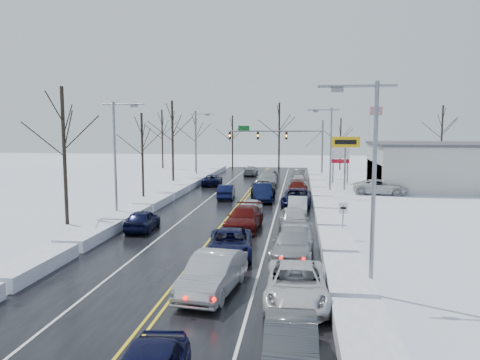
# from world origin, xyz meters

# --- Properties ---
(ground) EXTENTS (160.00, 160.00, 0.00)m
(ground) POSITION_xyz_m (0.00, 0.00, 0.00)
(ground) COLOR silver
(ground) RESTS_ON ground
(road_surface) EXTENTS (14.00, 84.00, 0.01)m
(road_surface) POSITION_xyz_m (0.00, 2.00, 0.01)
(road_surface) COLOR black
(road_surface) RESTS_ON ground
(snow_bank_left) EXTENTS (1.90, 72.00, 0.72)m
(snow_bank_left) POSITION_xyz_m (-7.60, 2.00, 0.00)
(snow_bank_left) COLOR white
(snow_bank_left) RESTS_ON ground
(snow_bank_right) EXTENTS (1.90, 72.00, 0.72)m
(snow_bank_right) POSITION_xyz_m (7.60, 2.00, 0.00)
(snow_bank_right) COLOR white
(snow_bank_right) RESTS_ON ground
(traffic_signal_mast) EXTENTS (13.28, 0.39, 8.00)m
(traffic_signal_mast) POSITION_xyz_m (3.45, 27.99, 5.48)
(traffic_signal_mast) COLOR slate
(traffic_signal_mast) RESTS_ON ground
(tires_plus_sign) EXTENTS (3.20, 0.34, 6.00)m
(tires_plus_sign) POSITION_xyz_m (10.50, 15.99, 4.99)
(tires_plus_sign) COLOR slate
(tires_plus_sign) RESTS_ON ground
(used_vehicles_sign) EXTENTS (2.20, 0.22, 4.65)m
(used_vehicles_sign) POSITION_xyz_m (10.50, 22.00, 3.32)
(used_vehicles_sign) COLOR slate
(used_vehicles_sign) RESTS_ON ground
(speed_limit_sign) EXTENTS (0.55, 0.09, 2.35)m
(speed_limit_sign) POSITION_xyz_m (8.20, -8.00, 1.63)
(speed_limit_sign) COLOR slate
(speed_limit_sign) RESTS_ON ground
(flagpole) EXTENTS (1.87, 1.20, 10.00)m
(flagpole) POSITION_xyz_m (15.17, 30.00, 5.93)
(flagpole) COLOR silver
(flagpole) RESTS_ON ground
(dealership_building) EXTENTS (20.40, 12.40, 5.30)m
(dealership_building) POSITION_xyz_m (23.98, 18.00, 2.66)
(dealership_building) COLOR #B3B3AE
(dealership_building) RESTS_ON ground
(streetlight_se) EXTENTS (3.20, 0.25, 9.00)m
(streetlight_se) POSITION_xyz_m (8.30, -18.00, 5.31)
(streetlight_se) COLOR slate
(streetlight_se) RESTS_ON ground
(streetlight_ne) EXTENTS (3.20, 0.25, 9.00)m
(streetlight_ne) POSITION_xyz_m (8.30, 10.00, 5.31)
(streetlight_ne) COLOR slate
(streetlight_ne) RESTS_ON ground
(streetlight_sw) EXTENTS (3.20, 0.25, 9.00)m
(streetlight_sw) POSITION_xyz_m (-8.30, -4.00, 5.31)
(streetlight_sw) COLOR slate
(streetlight_sw) RESTS_ON ground
(streetlight_nw) EXTENTS (3.20, 0.25, 9.00)m
(streetlight_nw) POSITION_xyz_m (-8.30, 24.00, 5.31)
(streetlight_nw) COLOR slate
(streetlight_nw) RESTS_ON ground
(tree_left_b) EXTENTS (4.00, 4.00, 10.00)m
(tree_left_b) POSITION_xyz_m (-11.50, -6.00, 6.99)
(tree_left_b) COLOR #2D231C
(tree_left_b) RESTS_ON ground
(tree_left_c) EXTENTS (3.40, 3.40, 8.50)m
(tree_left_c) POSITION_xyz_m (-10.50, 8.00, 5.94)
(tree_left_c) COLOR #2D231C
(tree_left_c) RESTS_ON ground
(tree_left_d) EXTENTS (4.20, 4.20, 10.50)m
(tree_left_d) POSITION_xyz_m (-11.20, 22.00, 7.33)
(tree_left_d) COLOR #2D231C
(tree_left_d) RESTS_ON ground
(tree_left_e) EXTENTS (3.80, 3.80, 9.50)m
(tree_left_e) POSITION_xyz_m (-10.80, 34.00, 6.64)
(tree_left_e) COLOR #2D231C
(tree_left_e) RESTS_ON ground
(tree_far_a) EXTENTS (4.00, 4.00, 10.00)m
(tree_far_a) POSITION_xyz_m (-18.00, 40.00, 6.99)
(tree_far_a) COLOR #2D231C
(tree_far_a) RESTS_ON ground
(tree_far_b) EXTENTS (3.60, 3.60, 9.00)m
(tree_far_b) POSITION_xyz_m (-6.00, 41.00, 6.29)
(tree_far_b) COLOR #2D231C
(tree_far_b) RESTS_ON ground
(tree_far_c) EXTENTS (4.40, 4.40, 11.00)m
(tree_far_c) POSITION_xyz_m (2.00, 39.00, 7.68)
(tree_far_c) COLOR #2D231C
(tree_far_c) RESTS_ON ground
(tree_far_d) EXTENTS (3.40, 3.40, 8.50)m
(tree_far_d) POSITION_xyz_m (12.00, 40.50, 5.94)
(tree_far_d) COLOR #2D231C
(tree_far_d) RESTS_ON ground
(tree_far_e) EXTENTS (4.20, 4.20, 10.50)m
(tree_far_e) POSITION_xyz_m (28.00, 41.00, 7.33)
(tree_far_e) COLOR #2D231C
(tree_far_e) RESTS_ON ground
(queued_car_1) EXTENTS (2.49, 5.39, 1.71)m
(queued_car_1) POSITION_xyz_m (1.77, -18.70, 0.00)
(queued_car_1) COLOR #A1A4A9
(queued_car_1) RESTS_ON ground
(queued_car_2) EXTENTS (2.94, 5.46, 1.46)m
(queued_car_2) POSITION_xyz_m (1.65, -12.94, 0.00)
(queued_car_2) COLOR black
(queued_car_2) RESTS_ON ground
(queued_car_3) EXTENTS (2.48, 5.52, 1.57)m
(queued_car_3) POSITION_xyz_m (1.61, -6.00, 0.00)
(queued_car_3) COLOR #4A0B09
(queued_car_3) RESTS_ON ground
(queued_car_4) EXTENTS (1.84, 4.15, 1.39)m
(queued_car_4) POSITION_xyz_m (1.57, -1.49, 0.00)
(queued_car_4) COLOR silver
(queued_car_4) RESTS_ON ground
(queued_car_5) EXTENTS (2.35, 5.35, 1.71)m
(queued_car_5) POSITION_xyz_m (1.89, 6.42, 0.00)
(queued_car_5) COLOR black
(queued_car_5) RESTS_ON ground
(queued_car_6) EXTENTS (2.92, 5.55, 1.49)m
(queued_car_6) POSITION_xyz_m (1.64, 10.23, 0.00)
(queued_car_6) COLOR black
(queued_car_6) RESTS_ON ground
(queued_car_7) EXTENTS (2.52, 5.97, 1.72)m
(queued_car_7) POSITION_xyz_m (1.55, 17.76, 0.00)
(queued_car_7) COLOR #93979B
(queued_car_7) RESTS_ON ground
(queued_car_8) EXTENTS (2.13, 4.15, 1.35)m
(queued_car_8) POSITION_xyz_m (1.61, 23.57, 0.00)
(queued_car_8) COLOR #3B3E40
(queued_car_8) RESTS_ON ground
(queued_car_10) EXTENTS (2.65, 5.53, 1.52)m
(queued_car_10) POSITION_xyz_m (5.33, -19.35, 0.00)
(queued_car_10) COLOR silver
(queued_car_10) RESTS_ON ground
(queued_car_11) EXTENTS (2.54, 5.51, 1.56)m
(queued_car_11) POSITION_xyz_m (5.12, -12.90, 0.00)
(queued_car_11) COLOR gray
(queued_car_11) RESTS_ON ground
(queued_car_12) EXTENTS (2.32, 4.95, 1.64)m
(queued_car_12) POSITION_xyz_m (5.06, -6.32, 0.00)
(queued_car_12) COLOR silver
(queued_car_12) RESTS_ON ground
(queued_car_13) EXTENTS (1.57, 4.38, 1.44)m
(queued_car_13) POSITION_xyz_m (5.30, -0.09, 0.00)
(queued_car_13) COLOR #B0B2B8
(queued_car_13) RESTS_ON ground
(queued_car_14) EXTENTS (2.85, 5.61, 1.52)m
(queued_car_14) POSITION_xyz_m (5.18, 4.21, 0.00)
(queued_car_14) COLOR black
(queued_car_14) RESTS_ON ground
(queued_car_15) EXTENTS (2.30, 5.02, 1.42)m
(queued_car_15) POSITION_xyz_m (5.21, 11.07, 0.00)
(queued_car_15) COLOR #510F0A
(queued_car_15) RESTS_ON ground
(queued_car_16) EXTENTS (2.13, 4.50, 1.49)m
(queued_car_16) POSITION_xyz_m (5.28, 17.51, 0.00)
(queued_car_16) COLOR #BABABC
(queued_car_16) RESTS_ON ground
(queued_car_17) EXTENTS (1.87, 4.80, 1.56)m
(queued_car_17) POSITION_xyz_m (5.31, 23.23, 0.00)
(queued_car_17) COLOR #44474A
(queued_car_17) RESTS_ON ground
(oncoming_car_0) EXTENTS (1.79, 4.41, 1.42)m
(oncoming_car_0) POSITION_xyz_m (-1.77, 7.46, 0.00)
(oncoming_car_0) COLOR black
(oncoming_car_0) RESTS_ON ground
(oncoming_car_1) EXTENTS (2.66, 5.04, 1.35)m
(oncoming_car_1) POSITION_xyz_m (-5.13, 17.67, 0.00)
(oncoming_car_1) COLOR black
(oncoming_car_1) RESTS_ON ground
(oncoming_car_2) EXTENTS (2.00, 4.78, 1.38)m
(oncoming_car_2) POSITION_xyz_m (-1.71, 29.87, 0.00)
(oncoming_car_2) COLOR gray
(oncoming_car_2) RESTS_ON ground
(oncoming_car_3) EXTENTS (1.89, 4.32, 1.45)m
(oncoming_car_3) POSITION_xyz_m (-5.33, -7.23, 0.00)
(oncoming_car_3) COLOR black
(oncoming_car_3) RESTS_ON ground
(parked_car_0) EXTENTS (5.94, 3.30, 1.57)m
(parked_car_0) POSITION_xyz_m (13.94, 12.61, 0.00)
(parked_car_0) COLOR silver
(parked_car_0) RESTS_ON ground
(parked_car_1) EXTENTS (2.18, 4.73, 1.34)m
(parked_car_1) POSITION_xyz_m (17.04, 14.85, 0.00)
(parked_car_1) COLOR #414446
(parked_car_1) RESTS_ON ground
(parked_car_2) EXTENTS (1.97, 4.37, 1.46)m
(parked_car_2) POSITION_xyz_m (15.17, 20.52, 0.00)
(parked_car_2) COLOR black
(parked_car_2) RESTS_ON ground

